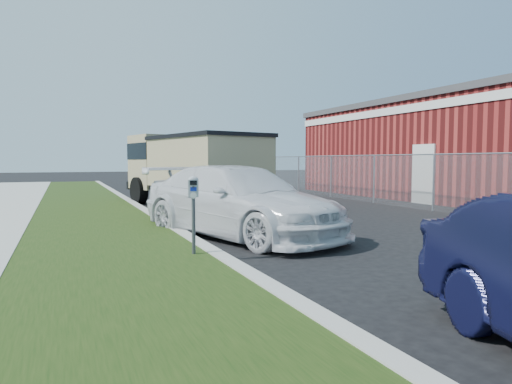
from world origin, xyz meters
name	(u,v)px	position (x,y,z in m)	size (l,w,h in m)	color
ground	(346,247)	(0.00, 0.00, 0.00)	(120.00, 120.00, 0.00)	black
streetside	(21,247)	(-5.57, 2.00, 0.07)	(6.12, 50.00, 0.15)	gray
chainlink_fence	(374,170)	(6.00, 7.00, 1.26)	(0.06, 30.06, 30.00)	slate
brick_building	(470,149)	(12.00, 8.00, 2.13)	(9.20, 14.20, 4.17)	maroon
parking_meter	(193,198)	(-2.95, -0.12, 1.02)	(0.19, 0.15, 1.24)	#3F4247
white_wagon	(237,201)	(-1.42, 2.00, 0.75)	(2.10, 5.18, 1.50)	silver
dump_truck	(191,166)	(-0.74, 8.34, 1.43)	(3.84, 6.85, 2.54)	black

